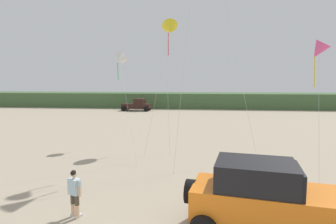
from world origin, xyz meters
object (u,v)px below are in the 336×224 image
at_px(kite_black_sled, 319,51).
at_px(kite_blue_swept, 170,29).
at_px(jeep, 264,197).
at_px(person_watching, 75,191).
at_px(distant_pickup, 137,105).
at_px(kite_purple_stunt, 120,60).

distance_m(kite_black_sled, kite_blue_swept, 10.02).
xyz_separation_m(jeep, person_watching, (-6.16, 0.39, -0.26)).
distance_m(person_watching, kite_black_sled, 13.81).
bearing_deg(kite_black_sled, jeep, -119.83).
distance_m(distant_pickup, kite_blue_swept, 25.32).
xyz_separation_m(distant_pickup, kite_purple_stunt, (4.06, -23.31, 5.34)).
relative_size(kite_black_sled, kite_blue_swept, 0.75).
distance_m(distant_pickup, kite_purple_stunt, 24.26).
bearing_deg(kite_blue_swept, kite_black_sled, -29.56).
height_order(jeep, person_watching, jeep).
relative_size(jeep, distant_pickup, 1.06).
relative_size(distant_pickup, kite_purple_stunt, 0.69).
distance_m(kite_purple_stunt, kite_black_sled, 13.00).
bearing_deg(kite_blue_swept, kite_purple_stunt, -173.15).
height_order(distant_pickup, kite_blue_swept, kite_blue_swept).
bearing_deg(kite_purple_stunt, kite_black_sled, -19.66).
xyz_separation_m(distant_pickup, kite_black_sled, (16.30, -27.69, 5.36)).
bearing_deg(person_watching, kite_blue_swept, 80.52).
relative_size(distant_pickup, kite_black_sled, 0.68).
height_order(kite_purple_stunt, kite_blue_swept, kite_blue_swept).
bearing_deg(person_watching, kite_purple_stunt, 98.52).
height_order(distant_pickup, kite_black_sled, kite_black_sled).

